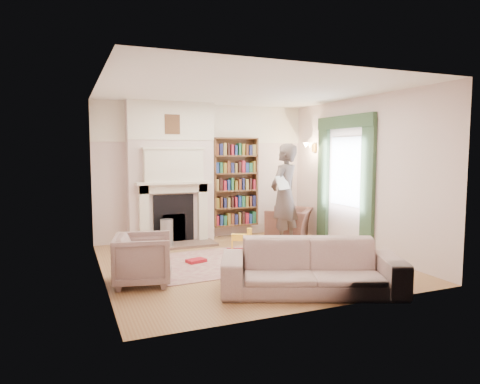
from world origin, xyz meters
name	(u,v)px	position (x,y,z in m)	size (l,w,h in m)	color
floor	(246,263)	(0.00, 0.00, 0.00)	(4.50, 4.50, 0.00)	#8E5D39
ceiling	(246,90)	(0.00, 0.00, 2.80)	(4.50, 4.50, 0.00)	white
wall_back	(204,172)	(0.00, 2.25, 1.40)	(4.50, 4.50, 0.00)	beige
wall_front	(324,190)	(0.00, -2.25, 1.40)	(4.50, 4.50, 0.00)	beige
wall_left	(100,182)	(-2.25, 0.00, 1.40)	(4.50, 4.50, 0.00)	beige
wall_right	(359,175)	(2.25, 0.00, 1.40)	(4.50, 4.50, 0.00)	beige
fireplace	(171,174)	(-0.75, 2.05, 1.39)	(1.70, 0.58, 2.80)	beige
bookcase	(235,182)	(0.65, 2.12, 1.18)	(1.00, 0.24, 1.85)	brown
window	(346,171)	(2.23, 0.40, 1.45)	(0.02, 0.90, 1.30)	silver
curtain_left	(368,187)	(2.20, -0.30, 1.20)	(0.07, 0.32, 2.40)	#30482E
curtain_right	(323,182)	(2.20, 1.10, 1.20)	(0.07, 0.32, 2.40)	#30482E
pelmet	(345,122)	(2.19, 0.40, 2.38)	(0.09, 1.70, 0.24)	#30482E
wall_sconce	(306,148)	(2.03, 1.50, 1.90)	(0.20, 0.24, 0.24)	gold
rug	(222,261)	(-0.35, 0.20, 0.01)	(2.36, 1.82, 0.01)	#BAA88C
armchair_reading	(289,224)	(1.61, 1.44, 0.32)	(0.97, 0.85, 0.63)	#442A24
armchair_left	(143,259)	(-1.75, -0.50, 0.35)	(0.75, 0.77, 0.70)	gray
sofa	(311,267)	(0.21, -1.68, 0.34)	(2.32, 0.91, 0.68)	#B5A695
man_reading	(284,195)	(1.16, 0.84, 0.99)	(0.72, 0.47, 1.98)	#504340
newspaper	(283,183)	(1.01, 0.64, 1.25)	(0.38, 0.02, 0.26)	silver
coffee_table	(344,254)	(1.29, -0.89, 0.23)	(0.70, 0.45, 0.45)	black
paraffin_heater	(167,234)	(-0.96, 1.55, 0.28)	(0.24, 0.24, 0.55)	#A8A9AF
rocking_horse	(240,240)	(0.21, 0.74, 0.22)	(0.49, 0.20, 0.44)	yellow
board_game	(241,261)	(-0.08, 0.01, 0.03)	(0.32, 0.32, 0.03)	#E7E051
game_box_lid	(196,261)	(-0.76, 0.30, 0.04)	(0.30, 0.20, 0.05)	#A2121E
comic_annuals	(266,265)	(0.22, -0.33, 0.02)	(0.65, 0.57, 0.02)	red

